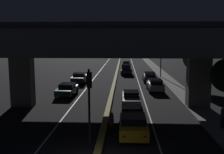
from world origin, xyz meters
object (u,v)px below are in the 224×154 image
Objects in this scene: car_grey_third at (155,85)px; street_lamp at (160,50)px; car_taxi_yellow_lead at (133,125)px; car_black_second_oncoming at (79,78)px; car_white_second at (131,99)px; car_black_fourth at (149,77)px; pedestrian_on_sidewalk at (223,117)px; car_dark_blue_fifth at (126,69)px; car_dark_red_sixth at (126,65)px; car_dark_green_lead_oncoming at (67,89)px; motorcycle_red_filtering_near at (112,123)px; traffic_light_left_of_median at (89,94)px.

street_lamp is at bearing -10.86° from car_grey_third.
street_lamp is at bearing -11.03° from car_taxi_yellow_lead.
car_black_second_oncoming is at bearing 18.84° from car_taxi_yellow_lead.
car_white_second is 15.74m from car_black_fourth.
car_dark_blue_fifth is at bearing 102.40° from pedestrian_on_sidewalk.
car_dark_green_lead_oncoming is at bearing 167.34° from car_dark_red_sixth.
car_black_second_oncoming is at bearing 161.34° from car_dark_red_sixth.
street_lamp reaches higher than motorcycle_red_filtering_near.
motorcycle_red_filtering_near is at bearing 167.07° from car_white_second.
car_black_fourth reaches higher than motorcycle_red_filtering_near.
car_black_second_oncoming is (-4.71, 23.57, -2.47)m from traffic_light_left_of_median.
traffic_light_left_of_median is 1.10× the size of car_black_second_oncoming.
traffic_light_left_of_median is 10.64m from car_white_second.
street_lamp is at bearing -10.41° from motorcycle_red_filtering_near.
traffic_light_left_of_median is 19.07m from car_grey_third.
car_dark_red_sixth is (2.56, 43.14, -2.43)m from traffic_light_left_of_median.
car_dark_blue_fifth is at bearing 11.05° from car_grey_third.
traffic_light_left_of_median is 10.18m from pedestrian_on_sidewalk.
car_taxi_yellow_lead is 2.21× the size of motorcycle_red_filtering_near.
car_black_fourth is 1.07× the size of car_black_second_oncoming.
car_taxi_yellow_lead is 32.46m from car_dark_blue_fifth.
car_dark_red_sixth is at bearing 11.68° from car_black_fourth.
car_black_second_oncoming is (-12.85, -6.55, -3.99)m from street_lamp.
car_dark_red_sixth reaches higher than car_taxi_yellow_lead.
car_black_second_oncoming is (-7.48, 13.61, 0.04)m from car_white_second.
car_taxi_yellow_lead is at bearing 167.04° from car_grey_third.
car_grey_third is (6.06, 17.91, -2.48)m from traffic_light_left_of_median.
car_grey_third is at bearing 102.59° from pedestrian_on_sidewalk.
car_taxi_yellow_lead is at bearing -177.80° from car_dark_blue_fifth.
car_white_second is at bearing -177.56° from car_dark_blue_fifth.
car_dark_red_sixth is 3.04× the size of pedestrian_on_sidewalk.
car_white_second reaches higher than car_grey_third.
car_dark_blue_fifth is at bearing 85.88° from traffic_light_left_of_median.
street_lamp is 1.87× the size of car_black_second_oncoming.
pedestrian_on_sidewalk is (8.09, 0.53, 0.38)m from motorcycle_red_filtering_near.
motorcycle_red_filtering_near is at bearing 160.87° from car_grey_third.
car_taxi_yellow_lead is (-5.41, -28.16, -4.05)m from street_lamp.
traffic_light_left_of_median is at bearing 177.64° from car_dark_blue_fifth.
car_black_fourth is at bearing -0.91° from car_grey_third.
car_white_second reaches higher than car_black_fourth.
car_dark_green_lead_oncoming is (-7.25, -28.23, -0.14)m from car_dark_red_sixth.
car_dark_red_sixth is at bearing 113.21° from street_lamp.
pedestrian_on_sidewalk is (14.00, -20.14, 0.13)m from car_black_second_oncoming.
car_black_second_oncoming is at bearing -152.99° from street_lamp.
car_black_second_oncoming is (-10.73, -1.79, 0.04)m from car_black_fourth.
traffic_light_left_of_median is 2.61× the size of motorcycle_red_filtering_near.
car_grey_third is 0.93× the size of car_black_fourth.
pedestrian_on_sidewalk is (6.73, -39.70, 0.10)m from car_dark_red_sixth.
car_taxi_yellow_lead reaches higher than car_dark_green_lead_oncoming.
pedestrian_on_sidewalk is at bearing 20.29° from traffic_light_left_of_median.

